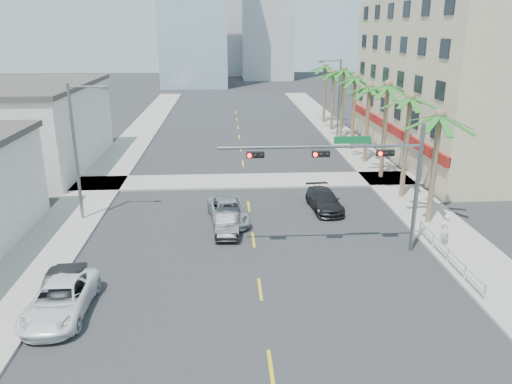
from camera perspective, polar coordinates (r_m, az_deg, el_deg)
ground at (r=21.61m, az=1.22°, el=-16.23°), size 260.00×260.00×0.00m
sidewalk_right at (r=41.90m, az=15.52°, el=0.70°), size 4.00×120.00×0.15m
sidewalk_left at (r=41.02m, az=-18.10°, el=0.08°), size 4.00×120.00×0.15m
sidewalk_cross at (r=41.60m, az=-1.22°, el=1.26°), size 80.00×4.00×0.15m
building_right at (r=53.43m, az=23.17°, el=11.74°), size 15.25×28.00×15.00m
building_left_far at (r=49.91m, az=-24.70°, el=6.63°), size 11.00×18.00×7.20m
traffic_signal_mast at (r=27.67m, az=11.98°, el=2.82°), size 11.12×0.54×7.20m
palm_tree_0 at (r=32.92m, az=20.28°, el=8.13°), size 4.80×4.80×7.80m
palm_tree_1 at (r=37.64m, az=17.24°, el=10.12°), size 4.80×4.80×8.16m
palm_tree_2 at (r=42.47m, az=14.86°, el=11.64°), size 4.80×4.80×8.52m
palm_tree_3 at (r=47.49m, az=12.86°, el=11.59°), size 4.80×4.80×7.80m
palm_tree_4 at (r=52.44m, az=11.32°, el=12.66°), size 4.80×4.80×8.16m
palm_tree_5 at (r=57.44m, az=10.03°, el=13.54°), size 4.80×4.80×8.52m
palm_tree_6 at (r=62.56m, az=8.90°, el=13.32°), size 4.80×4.80×7.80m
palm_tree_7 at (r=67.61m, az=7.97°, el=14.02°), size 4.80×4.80×8.16m
streetlight_left at (r=33.90m, az=-19.69°, el=4.96°), size 2.55×0.25×9.00m
streetlight_right at (r=57.59m, az=9.28°, el=10.87°), size 2.55×0.25×9.00m
guardrail at (r=28.94m, az=21.13°, el=-6.61°), size 0.08×8.08×1.00m
car_parked_mid at (r=25.31m, az=-21.25°, el=-10.22°), size 1.70×4.30×1.39m
car_parked_far at (r=24.31m, az=-21.46°, el=-11.37°), size 2.49×5.33×1.48m
car_lane_left at (r=31.28m, az=-3.19°, el=-3.45°), size 1.66×4.20×1.36m
car_lane_center at (r=33.08m, az=-3.22°, el=-2.18°), size 2.98×5.32×1.41m
car_lane_right at (r=35.42m, az=7.81°, el=-0.95°), size 2.29×4.86×1.37m
pedestrian at (r=31.02m, az=20.77°, el=-4.05°), size 0.82×0.71×1.88m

